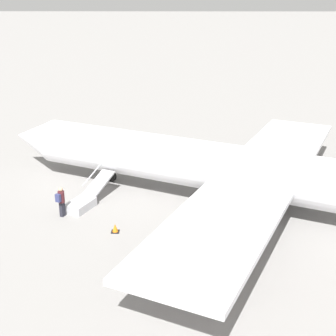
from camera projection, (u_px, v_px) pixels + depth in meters
name	position (u px, v px, depth m)	size (l,w,h in m)	color
ground_plane	(235.00, 205.00, 27.41)	(600.00, 600.00, 0.00)	gray
airplane_main	(254.00, 172.00, 26.21)	(31.08, 24.40, 7.47)	silver
boarding_stairs	(84.00, 200.00, 27.10)	(2.58, 4.08, 1.81)	#B2B2B7
passenger	(61.00, 200.00, 25.67)	(0.46, 0.57, 1.74)	#23232D
traffic_cone_near_stairs	(115.00, 228.00, 24.26)	(0.42, 0.42, 0.46)	black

